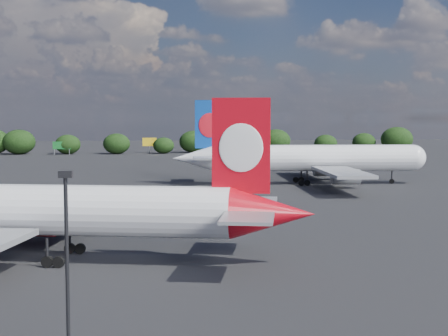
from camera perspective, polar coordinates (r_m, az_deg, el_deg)
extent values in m
plane|color=black|center=(103.93, -12.39, -2.41)|extent=(500.00, 500.00, 0.00)
cylinder|color=white|center=(56.94, -16.60, -3.68)|extent=(33.84, 12.37, 4.44)
cone|color=red|center=(52.59, 4.46, -4.17)|extent=(7.96, 6.01, 4.44)
cube|color=red|center=(52.17, 1.57, 2.05)|extent=(4.85, 1.60, 7.99)
ellipsoid|color=white|center=(51.92, 1.55, 1.86)|extent=(3.67, 1.06, 4.09)
ellipsoid|color=white|center=(52.45, 1.60, 1.89)|extent=(3.67, 1.06, 4.09)
cube|color=#929499|center=(47.80, 2.16, -4.61)|extent=(5.15, 6.13, 0.27)
cube|color=#929499|center=(57.45, 2.83, -3.06)|extent=(5.15, 6.13, 0.27)
cube|color=#929499|center=(68.42, -14.21, -3.47)|extent=(9.85, 18.63, 0.49)
cylinder|color=red|center=(65.17, -17.02, -4.96)|extent=(4.89, 3.39, 2.40)
cube|color=#929499|center=(65.07, -17.04, -4.41)|extent=(1.96, 0.73, 1.07)
cylinder|color=black|center=(54.38, -15.87, -7.37)|extent=(0.30, 0.30, 2.22)
cylinder|color=black|center=(54.56, -15.85, -8.24)|extent=(1.04, 0.62, 0.98)
cylinder|color=black|center=(54.21, -14.88, -8.30)|extent=(1.04, 0.62, 0.98)
cylinder|color=black|center=(59.25, -13.94, -6.35)|extent=(0.30, 0.30, 2.22)
cylinder|color=black|center=(59.42, -13.92, -7.15)|extent=(1.04, 0.62, 0.98)
cylinder|color=black|center=(59.09, -13.02, -7.20)|extent=(1.04, 0.62, 0.98)
cylinder|color=white|center=(118.87, 8.30, 0.92)|extent=(38.01, 7.80, 4.97)
sphere|color=white|center=(124.06, 16.87, 0.92)|extent=(5.33, 5.33, 4.97)
cone|color=white|center=(116.42, -2.78, 0.89)|extent=(8.30, 5.55, 4.97)
cube|color=#0E3F9A|center=(116.26, -1.32, 4.02)|extent=(5.48, 0.91, 8.94)
ellipsoid|color=red|center=(115.96, -1.32, 3.93)|extent=(4.17, 0.51, 4.57)
ellipsoid|color=red|center=(116.56, -1.33, 3.93)|extent=(4.17, 0.51, 4.57)
cube|color=#929499|center=(110.98, -1.73, 0.91)|extent=(4.91, 6.28, 0.30)
cube|color=#929499|center=(121.89, -1.88, 1.24)|extent=(4.91, 6.28, 0.30)
cube|color=#929499|center=(106.87, 10.73, -0.37)|extent=(7.94, 20.30, 0.55)
cube|color=#929499|center=(131.99, 8.00, 0.59)|extent=(7.94, 20.30, 0.55)
cylinder|color=#929499|center=(112.27, 11.09, -0.81)|extent=(5.15, 3.05, 2.68)
cube|color=#929499|center=(112.20, 11.09, -0.45)|extent=(2.20, 0.46, 1.19)
cylinder|color=#929499|center=(127.66, 9.31, -0.14)|extent=(5.15, 3.05, 2.68)
cube|color=#929499|center=(127.60, 9.31, 0.17)|extent=(2.20, 0.46, 1.19)
cylinder|color=black|center=(115.84, 7.61, -0.89)|extent=(0.30, 0.30, 2.48)
cylinder|color=black|center=(115.93, 7.61, -1.36)|extent=(1.12, 0.53, 1.09)
cylinder|color=black|center=(115.73, 7.08, -1.36)|extent=(1.12, 0.53, 1.09)
cylinder|color=black|center=(121.67, 7.08, -0.63)|extent=(0.30, 0.30, 2.48)
cylinder|color=black|center=(121.76, 7.07, -1.07)|extent=(1.12, 0.53, 1.09)
cylinder|color=black|center=(121.56, 6.57, -1.07)|extent=(1.12, 0.53, 1.09)
cylinder|color=black|center=(123.01, 15.09, -0.72)|extent=(0.26, 0.26, 2.48)
cylinder|color=black|center=(123.10, 15.08, -1.18)|extent=(0.92, 0.41, 0.89)
cylinder|color=black|center=(26.94, -14.09, -11.54)|extent=(0.16, 0.16, 10.01)
cube|color=black|center=(26.00, -14.31, -0.55)|extent=(0.55, 0.30, 0.28)
cube|color=#146625|center=(220.63, -14.62, 2.02)|extent=(6.00, 0.30, 2.60)
cylinder|color=#93979B|center=(221.04, -15.25, 1.44)|extent=(0.20, 0.20, 2.00)
cylinder|color=#93979B|center=(220.44, -13.96, 1.45)|extent=(0.20, 0.20, 2.00)
cube|color=yellow|center=(225.01, -6.83, 2.38)|extent=(5.00, 0.30, 3.00)
cylinder|color=#93979B|center=(225.13, -6.82, 1.68)|extent=(0.30, 0.30, 2.50)
ellipsoid|color=black|center=(226.62, -18.23, 2.28)|extent=(11.18, 9.46, 8.60)
ellipsoid|color=black|center=(223.58, -14.10, 2.11)|extent=(8.83, 7.47, 6.79)
ellipsoid|color=black|center=(220.76, -9.80, 2.20)|extent=(9.34, 7.91, 7.19)
ellipsoid|color=black|center=(221.60, -5.55, 2.07)|extent=(7.45, 6.30, 5.73)
ellipsoid|color=black|center=(226.38, -2.81, 2.42)|extent=(10.40, 8.80, 8.00)
ellipsoid|color=black|center=(224.55, 2.17, 2.30)|extent=(9.36, 7.92, 7.20)
ellipsoid|color=black|center=(229.43, 4.75, 2.50)|extent=(11.01, 9.31, 8.47)
ellipsoid|color=black|center=(230.46, 9.28, 2.22)|extent=(8.49, 7.18, 6.53)
ellipsoid|color=black|center=(242.10, 12.68, 2.32)|extent=(8.97, 7.59, 6.90)
ellipsoid|color=black|center=(241.58, 15.53, 2.55)|extent=(12.07, 10.21, 9.28)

